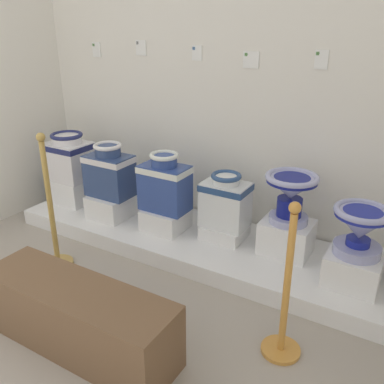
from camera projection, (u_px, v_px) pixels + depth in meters
ground_plane at (44, 372)px, 2.28m from camera, size 5.63×5.62×0.02m
wall_back at (222, 51)px, 3.31m from camera, size 3.83×0.06×3.08m
display_platform at (192, 240)px, 3.49m from camera, size 3.12×0.84×0.13m
plinth_block_squat_floral at (73, 190)px, 4.04m from camera, size 0.38×0.33×0.23m
antique_toilet_squat_floral at (69, 156)px, 3.91m from camera, size 0.40×0.32×0.44m
plinth_block_tall_cobalt at (112, 205)px, 3.75m from camera, size 0.34×0.36×0.20m
antique_toilet_tall_cobalt at (109, 170)px, 3.62m from camera, size 0.40×0.27×0.47m
plinth_block_central_ornate at (166, 219)px, 3.51m from camera, size 0.34×0.32×0.18m
antique_toilet_central_ornate at (165, 182)px, 3.39m from camera, size 0.40×0.25×0.48m
plinth_block_leftmost at (224, 231)px, 3.38m from camera, size 0.33×0.30×0.11m
antique_toilet_leftmost at (225, 200)px, 3.28m from camera, size 0.37×0.26×0.44m
plinth_block_slender_white at (286, 237)px, 3.14m from camera, size 0.37×0.31×0.25m
antique_toilet_slender_white at (291, 191)px, 3.00m from camera, size 0.38×0.38×0.37m
plinth_block_broad_patterned at (353, 268)px, 2.78m from camera, size 0.35×0.36×0.22m
antique_toilet_broad_patterned at (361, 226)px, 2.66m from camera, size 0.36×0.36×0.32m
info_placard_first at (96, 49)px, 3.90m from camera, size 0.10×0.01×0.13m
info_placard_second at (141, 48)px, 3.65m from camera, size 0.11×0.01×0.13m
info_placard_third at (197, 53)px, 3.39m from camera, size 0.09×0.01×0.12m
info_placard_fourth at (251, 60)px, 3.18m from camera, size 0.13×0.01×0.12m
info_placard_fifth at (321, 59)px, 2.92m from camera, size 0.09×0.01×0.13m
decorative_vase_companion at (68, 184)px, 4.36m from camera, size 0.24×0.24×0.42m
stanchion_post_near_left at (53, 225)px, 3.13m from camera, size 0.23×0.23×1.05m
stanchion_post_near_right at (285, 308)px, 2.29m from camera, size 0.23×0.23×0.94m
museum_bench at (78, 317)px, 2.38m from camera, size 1.21×0.36×0.40m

